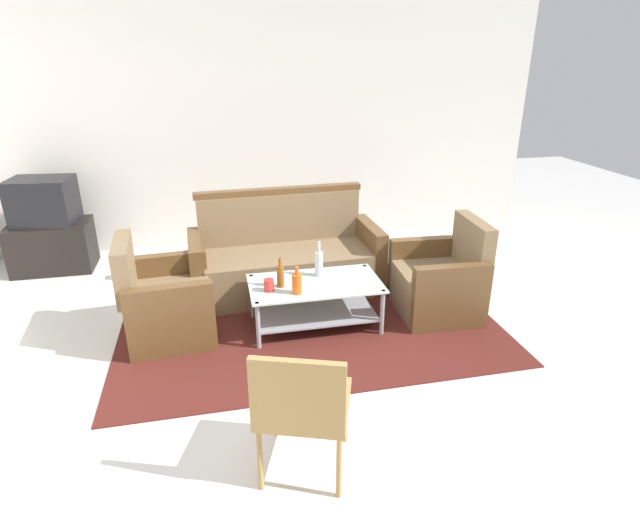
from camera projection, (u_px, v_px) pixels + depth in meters
name	position (u px, v px, depth m)	size (l,w,h in m)	color
ground_plane	(328.00, 376.00, 3.68)	(14.00, 14.00, 0.00)	silver
wall_back	(270.00, 125.00, 5.93)	(6.52, 0.12, 2.80)	silver
rug	(309.00, 320.00, 4.44)	(3.19, 2.13, 0.01)	#511E19
couch	(286.00, 260.00, 4.91)	(1.82, 0.80, 0.96)	#7F6647
armchair_left	(166.00, 304.00, 4.13)	(0.75, 0.81, 0.85)	#7F6647
armchair_right	(440.00, 282.00, 4.51)	(0.73, 0.79, 0.85)	#7F6647
coffee_table	(315.00, 298.00, 4.26)	(1.10, 0.60, 0.40)	silver
bottle_brown	(280.00, 276.00, 4.11)	(0.06, 0.06, 0.25)	brown
bottle_clear	(319.00, 263.00, 4.30)	(0.07, 0.07, 0.31)	silver
bottle_orange	(297.00, 283.00, 4.00)	(0.08, 0.08, 0.23)	#D85919
cup	(269.00, 285.00, 4.05)	(0.08, 0.08, 0.10)	red
tv_stand	(53.00, 246.00, 5.42)	(0.80, 0.50, 0.52)	black
television	(43.00, 201.00, 5.23)	(0.65, 0.51, 0.48)	black
wicker_chair	(302.00, 403.00, 2.64)	(0.61, 0.61, 0.84)	#AD844C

